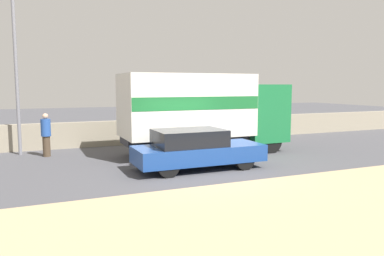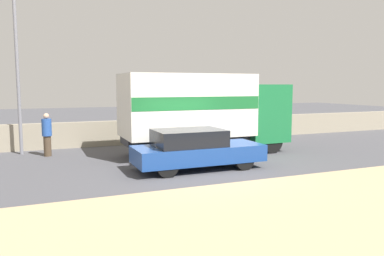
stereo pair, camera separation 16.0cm
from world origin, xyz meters
The scene contains 7 objects.
ground_plane centered at (0.00, 0.00, 0.00)m, with size 80.00×80.00×0.00m, color #47474C.
dirt_shoulder_foreground centered at (0.00, -5.17, 0.02)m, with size 60.00×6.52×0.04m.
stone_wall_backdrop centered at (0.00, 6.62, 0.59)m, with size 60.00×0.35×1.18m.
street_lamp centered at (-5.53, 5.69, 3.97)m, with size 0.56×0.28×6.85m.
box_truck centered at (1.48, 2.88, 1.92)m, with size 7.02×2.59×3.32m.
car_hatchback centered at (0.10, 0.29, 0.70)m, with size 4.44×1.73×1.38m.
pedestrian centered at (-4.53, 4.82, 0.91)m, with size 0.38×0.38×1.75m.
Camera 1 is at (-4.99, -11.25, 2.85)m, focal length 35.00 mm.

